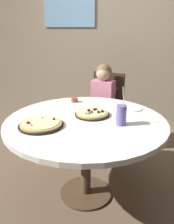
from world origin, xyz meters
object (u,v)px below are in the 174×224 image
Objects in this scene: pizza_cheese at (92,113)px; sauce_bowl at (74,100)px; chair_wooden at (106,107)px; diner_child at (100,115)px; plate_small at (132,109)px; pizza_veggie at (41,124)px; dining_table at (86,129)px; soda_cup at (121,115)px.

sauce_bowl is (-0.26, 0.34, 0.00)m from pizza_cheese.
chair_wooden is 0.19m from diner_child.
sauce_bowl is 0.60m from plate_small.
pizza_veggie is 1.96× the size of plate_small.
dining_table is at bearing -88.90° from diner_child.
pizza_veggie is at bearing -164.32° from soda_cup.
pizza_cheese is at bearing 43.60° from pizza_veggie.
sauce_bowl is at bearing 136.53° from soda_cup.
sauce_bowl reaches higher than dining_table.
sauce_bowl is (-0.25, -0.55, 0.24)m from chair_wooden.
pizza_cheese is 0.99× the size of soda_cup.
pizza_cheese is 4.36× the size of sauce_bowl.
diner_child is 3.07× the size of pizza_veggie.
dining_table is 7.49× the size of plate_small.
chair_wooden is at bearing 118.18° from plate_small.
pizza_cheese reaches higher than plate_small.
dining_table is 0.52m from sauce_bowl.
sauce_bowl is at bearing -113.92° from chair_wooden.
soda_cup reaches higher than dining_table.
soda_cup reaches higher than pizza_veggie.
plate_small is at bearing 40.09° from pizza_veggie.
dining_table is at bearing -91.09° from chair_wooden.
dining_table is 19.27× the size of sauce_bowl.
plate_small is (0.68, 0.57, -0.01)m from pizza_veggie.
sauce_bowl reaches higher than plate_small.
diner_child is 1.12m from pizza_veggie.
dining_table is 0.16m from pizza_cheese.
pizza_cheese is (0.03, 0.12, 0.10)m from dining_table.
soda_cup is 4.40× the size of sauce_bowl.
plate_small is at bearing -61.82° from chair_wooden.
diner_child is (-0.02, 0.83, -0.18)m from dining_table.
plate_small is (0.37, 0.36, 0.09)m from dining_table.
diner_child reaches higher than soda_cup.
pizza_veggie is at bearing -145.73° from dining_table.
soda_cup is at bearing -43.47° from sauce_bowl.
chair_wooden reaches higher than plate_small.
chair_wooden reaches higher than pizza_cheese.
pizza_veggie reaches higher than sauce_bowl.
soda_cup is at bearing -75.18° from chair_wooden.
pizza_veggie is at bearing -105.07° from chair_wooden.
sauce_bowl is at bearing 116.42° from dining_table.
chair_wooden is at bearing 104.82° from soda_cup.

